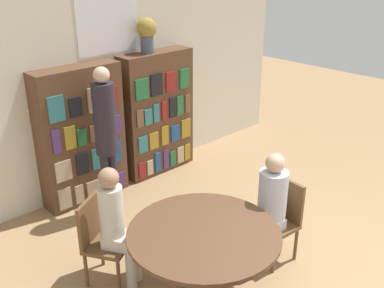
# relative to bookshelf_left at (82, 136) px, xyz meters

# --- Properties ---
(wall_back) EXTENTS (6.40, 0.07, 3.00)m
(wall_back) POSITION_rel_bookshelf_left_xyz_m (0.62, 0.19, 0.63)
(wall_back) COLOR beige
(wall_back) RESTS_ON ground_plane
(bookshelf_left) EXTENTS (1.11, 0.34, 1.76)m
(bookshelf_left) POSITION_rel_bookshelf_left_xyz_m (0.00, 0.00, 0.00)
(bookshelf_left) COLOR brown
(bookshelf_left) RESTS_ON ground_plane
(bookshelf_right) EXTENTS (1.11, 0.34, 1.76)m
(bookshelf_right) POSITION_rel_bookshelf_left_xyz_m (1.23, 0.00, 0.00)
(bookshelf_right) COLOR brown
(bookshelf_right) RESTS_ON ground_plane
(flower_vase) EXTENTS (0.27, 0.27, 0.46)m
(flower_vase) POSITION_rel_bookshelf_left_xyz_m (1.10, 0.01, 1.16)
(flower_vase) COLOR #475166
(flower_vase) RESTS_ON bookshelf_right
(reading_table) EXTENTS (1.38, 1.38, 0.73)m
(reading_table) POSITION_rel_bookshelf_left_xyz_m (-0.21, -2.39, -0.25)
(reading_table) COLOR brown
(reading_table) RESTS_ON ground_plane
(chair_left_side) EXTENTS (0.55, 0.55, 0.87)m
(chair_left_side) POSITION_rel_bookshelf_left_xyz_m (-0.74, -1.51, -0.40)
(chair_left_side) COLOR brown
(chair_left_side) RESTS_ON ground_plane
(chair_far_side) EXTENTS (0.44, 0.44, 0.87)m
(chair_far_side) POSITION_rel_bookshelf_left_xyz_m (0.81, -2.48, -0.40)
(chair_far_side) COLOR brown
(chair_far_side) RESTS_ON ground_plane
(seated_reader_left) EXTENTS (0.36, 0.39, 1.24)m
(seated_reader_left) POSITION_rel_bookshelf_left_xyz_m (-0.64, -1.66, -0.18)
(seated_reader_left) COLOR beige
(seated_reader_left) RESTS_ON ground_plane
(seated_reader_right) EXTENTS (0.40, 0.32, 1.23)m
(seated_reader_right) POSITION_rel_bookshelf_left_xyz_m (0.64, -2.47, -0.17)
(seated_reader_right) COLOR #B2B7C6
(seated_reader_right) RESTS_ON ground_plane
(librarian_standing) EXTENTS (0.26, 0.53, 1.84)m
(librarian_standing) POSITION_rel_bookshelf_left_xyz_m (0.05, -0.50, 0.24)
(librarian_standing) COLOR #28232D
(librarian_standing) RESTS_ON ground_plane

